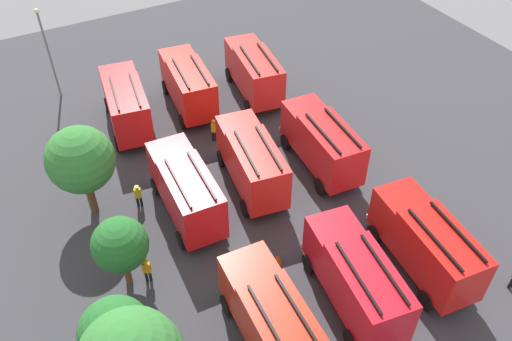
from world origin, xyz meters
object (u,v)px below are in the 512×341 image
Objects in this scene: fire_truck_5 at (188,84)px; fire_truck_7 at (186,188)px; firefighter_1 at (147,270)px; fire_truck_4 at (251,160)px; fire_truck_6 at (272,320)px; fire_truck_1 at (322,141)px; lamppost at (47,48)px; fire_truck_8 at (126,103)px; firefighter_2 at (138,195)px; firefighter_3 at (214,129)px; traffic_cone_1 at (278,259)px; fire_truck_0 at (426,242)px; tree_1 at (116,333)px; fire_truck_2 at (254,71)px; fire_truck_3 at (356,277)px; traffic_cone_0 at (353,164)px; tree_2 at (120,245)px; tree_3 at (80,160)px.

fire_truck_7 is at bearing 162.86° from fire_truck_5.
fire_truck_4 is at bearing 141.66° from firefighter_1.
fire_truck_5 is at bearing -9.17° from fire_truck_6.
fire_truck_7 is at bearing 93.73° from fire_truck_1.
lamppost reaches higher than fire_truck_6.
firefighter_2 is at bearing 174.36° from fire_truck_8.
firefighter_3 reaches higher than traffic_cone_1.
tree_1 is at bearing 89.63° from fire_truck_0.
fire_truck_2 is 14.20m from firefighter_2.
fire_truck_4 is 4.48× the size of firefighter_1.
fire_truck_2 is at bearing -42.51° from tree_1.
traffic_cone_1 is (4.03, 2.05, -1.83)m from fire_truck_3.
fire_truck_5 is at bearing -151.19° from firefighter_3.
fire_truck_1 is 10.72m from fire_truck_3.
firefighter_2 is (2.10, 2.37, -1.25)m from fire_truck_7.
lamppost reaches higher than fire_truck_3.
fire_truck_3 reaches higher than traffic_cone_1.
tree_1 is 6.78× the size of traffic_cone_0.
fire_truck_5 is at bearing 8.88° from fire_truck_4.
fire_truck_0 is 15.84m from tree_2.
fire_truck_5 is 4.57× the size of firefighter_2.
tree_1 is 1.11× the size of tree_2.
lamppost is (6.40, 8.34, 2.05)m from fire_truck_5.
tree_3 is (-2.73, 9.41, 3.11)m from firefighter_3.
tree_2 reaches higher than fire_truck_8.
fire_truck_0 and fire_truck_5 have the same top height.
fire_truck_1 is 1.21× the size of tree_3.
fire_truck_8 is 16.30m from traffic_cone_1.
fire_truck_4 is 6.69m from traffic_cone_1.
fire_truck_8 is at bearing -152.37° from lamppost.
fire_truck_0 is at bearing -81.01° from fire_truck_3.
firefighter_3 is at bearing 134.99° from fire_truck_2.
tree_3 reaches higher than traffic_cone_1.
fire_truck_6 is 12.41m from firefighter_2.
firefighter_3 is 11.70m from traffic_cone_1.
lamppost is (13.69, -1.12, 0.11)m from tree_3.
tree_1 is at bearing 173.86° from lamppost.
fire_truck_6 reaches higher than traffic_cone_0.
fire_truck_0 is at bearing -96.18° from tree_1.
firefighter_2 is at bearing -109.60° from tree_3.
fire_truck_3 is at bearing -85.22° from fire_truck_6.
fire_truck_4 is 18.47m from lamppost.
tree_3 is at bearing 134.11° from fire_truck_5.
lamppost reaches higher than fire_truck_0.
fire_truck_5 is 10.79m from firefighter_2.
tree_2 is (-12.68, 14.43, 0.89)m from fire_truck_2.
fire_truck_1 is at bearing 92.21° from firefighter_2.
fire_truck_0 is 0.99× the size of fire_truck_8.
tree_3 reaches higher than fire_truck_6.
fire_truck_6 is at bearing 14.12° from firefighter_3.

